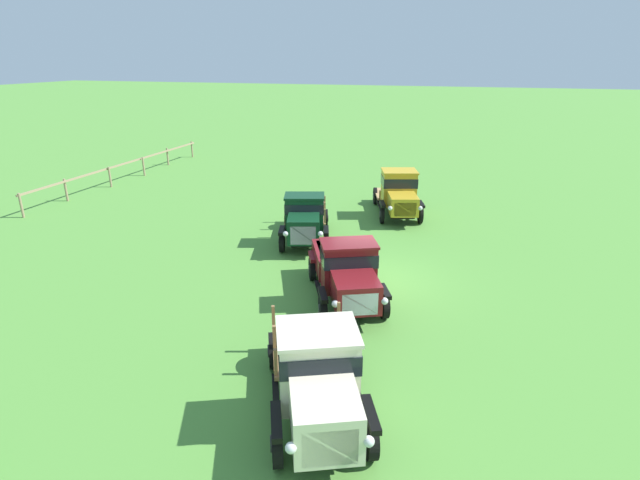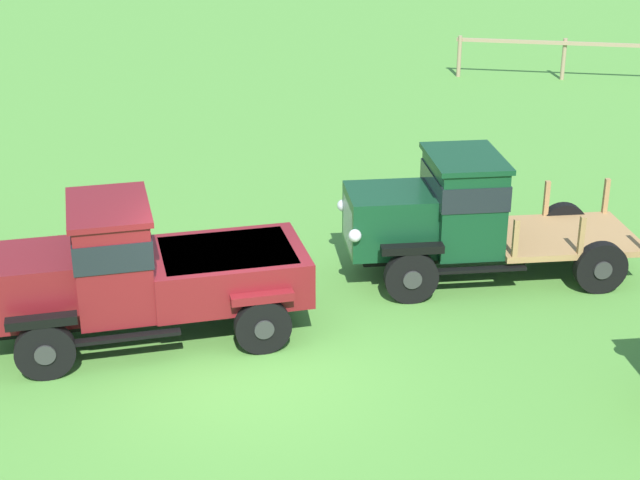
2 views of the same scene
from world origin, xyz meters
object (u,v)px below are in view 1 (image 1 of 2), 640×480
Objects in this scene: vintage_truck_foreground_near at (318,378)px; vintage_truck_midrow_center at (305,219)px; vintage_truck_far_side at (399,193)px; vintage_truck_second_in_line at (346,269)px.

vintage_truck_midrow_center is (10.03, 3.69, -0.10)m from vintage_truck_foreground_near.
vintage_truck_far_side is at bearing -32.55° from vintage_truck_midrow_center.
vintage_truck_second_in_line is 0.97× the size of vintage_truck_midrow_center.
vintage_truck_far_side is (14.84, 0.61, 0.01)m from vintage_truck_foreground_near.
vintage_truck_far_side reaches higher than vintage_truck_second_in_line.
vintage_truck_foreground_near is 1.04× the size of vintage_truck_second_in_line.
vintage_truck_second_in_line is 5.12m from vintage_truck_midrow_center.
vintage_truck_foreground_near is 0.97× the size of vintage_truck_far_side.
vintage_truck_midrow_center is 0.95× the size of vintage_truck_far_side.
vintage_truck_midrow_center reaches higher than vintage_truck_second_in_line.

